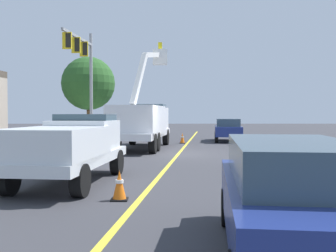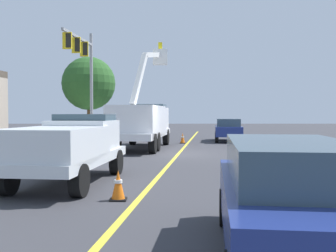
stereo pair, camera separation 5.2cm
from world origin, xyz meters
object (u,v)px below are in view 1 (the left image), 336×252
object	(u,v)px
utility_bucket_truck	(142,122)
traffic_signal_mast	(84,64)
trailing_sedan	(293,192)
traffic_cone_mid_front	(182,138)
service_pickup_truck	(70,146)
passing_minivan	(228,128)
traffic_cone_leading	(119,185)

from	to	relation	value
utility_bucket_truck	traffic_signal_mast	size ratio (longest dim) A/B	1.08
trailing_sedan	traffic_cone_mid_front	size ratio (longest dim) A/B	6.86
utility_bucket_truck	service_pickup_truck	size ratio (longest dim) A/B	1.45
utility_bucket_truck	traffic_cone_mid_front	distance (m)	4.83
utility_bucket_truck	trailing_sedan	bearing A→B (deg)	-169.79
service_pickup_truck	traffic_cone_mid_front	size ratio (longest dim) A/B	7.99
trailing_sedan	passing_minivan	bearing A→B (deg)	-7.02
service_pickup_truck	traffic_cone_leading	bearing A→B (deg)	-142.33
passing_minivan	traffic_cone_leading	xyz separation A→B (m)	(-19.81, 5.82, -0.61)
traffic_cone_leading	service_pickup_truck	bearing A→B (deg)	37.67
traffic_cone_leading	traffic_signal_mast	size ratio (longest dim) A/B	0.09
traffic_cone_leading	traffic_signal_mast	distance (m)	18.30
service_pickup_truck	traffic_signal_mast	world-z (taller)	traffic_signal_mast
utility_bucket_truck	traffic_cone_mid_front	world-z (taller)	utility_bucket_truck
traffic_cone_leading	traffic_signal_mast	xyz separation A→B (m)	(17.02, 4.39, 5.08)
passing_minivan	trailing_sedan	bearing A→B (deg)	172.98
trailing_sedan	traffic_cone_leading	bearing A→B (deg)	37.50
service_pickup_truck	utility_bucket_truck	bearing A→B (deg)	-7.11
passing_minivan	traffic_cone_leading	distance (m)	20.66
traffic_signal_mast	traffic_cone_mid_front	bearing A→B (deg)	-83.52
utility_bucket_truck	traffic_cone_leading	distance (m)	13.95
traffic_cone_mid_front	traffic_signal_mast	xyz separation A→B (m)	(-0.76, 6.70, 5.08)
traffic_cone_mid_front	service_pickup_truck	bearing A→B (deg)	165.45
passing_minivan	traffic_cone_mid_front	xyz separation A→B (m)	(-2.03, 3.51, -0.62)
utility_bucket_truck	passing_minivan	distance (m)	8.52
passing_minivan	traffic_cone_mid_front	size ratio (longest dim) A/B	6.86
trailing_sedan	traffic_cone_leading	xyz separation A→B (m)	(3.80, 2.92, -0.61)
trailing_sedan	traffic_signal_mast	bearing A→B (deg)	19.34
service_pickup_truck	passing_minivan	bearing A→B (deg)	-23.23
utility_bucket_truck	service_pickup_truck	xyz separation A→B (m)	(-11.66, 1.45, -0.48)
service_pickup_truck	trailing_sedan	distance (m)	7.61
traffic_cone_leading	traffic_cone_mid_front	world-z (taller)	same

